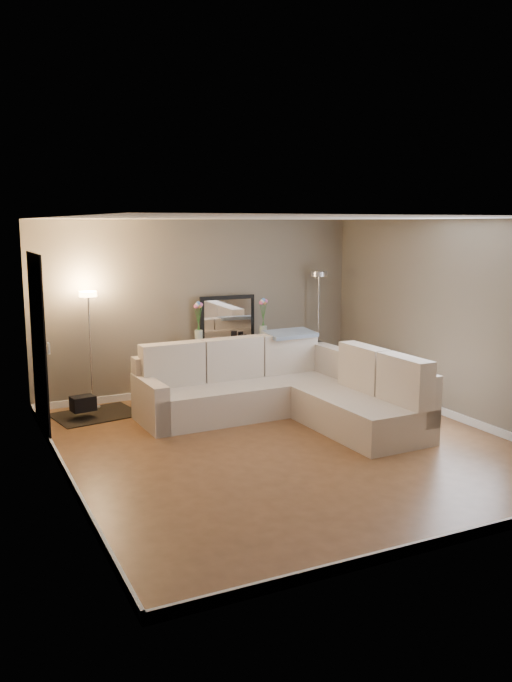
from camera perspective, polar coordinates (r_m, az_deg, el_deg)
name	(u,v)px	position (r m, az deg, el deg)	size (l,w,h in m)	color
floor	(286,445)	(7.84, 2.55, -8.91)	(5.00, 5.50, 0.01)	brown
ceiling	(287,217)	(7.41, 2.71, 10.54)	(5.00, 5.50, 0.01)	white
wall_back	(200,307)	(10.01, -4.85, 2.89)	(5.00, 0.02, 2.60)	#796E5D
wall_front	(457,389)	(5.30, 16.88, -3.93)	(5.00, 0.02, 2.60)	#796E5D
wall_left	(58,353)	(6.72, -16.60, -1.00)	(0.02, 5.50, 2.60)	#796E5D
wall_right	(458,321)	(8.97, 16.93, 1.66)	(0.02, 5.50, 2.60)	#796E5D
baseboard_back	(202,389)	(10.22, -4.69, -4.10)	(5.00, 0.03, 0.10)	white
baseboard_front	(447,540)	(5.74, 16.05, -16.09)	(5.00, 0.03, 0.10)	white
baseboard_left	(67,475)	(7.07, -15.88, -10.98)	(0.03, 5.50, 0.10)	white
baseboard_right	(451,414)	(9.21, 16.42, -6.07)	(0.03, 5.50, 0.10)	white
doorway	(38,345)	(8.42, -18.17, -0.30)	(0.02, 1.20, 2.20)	black
switch_plate	(49,348)	(7.57, -17.36, -0.60)	(0.02, 0.08, 0.12)	white
sectional_sofa	(284,390)	(8.78, 2.39, -4.26)	(2.93, 2.76, 1.00)	beige
throw_blanket	(290,334)	(9.48, 2.93, 0.63)	(0.72, 0.41, 0.05)	gray
console_table	(227,366)	(9.99, -2.53, -2.16)	(1.24, 0.35, 0.76)	black
leaning_mirror	(228,318)	(10.04, -2.46, 1.96)	(0.88, 0.05, 0.69)	black
table_decor	(232,341)	(9.91, -2.03, -0.01)	(0.52, 0.12, 0.12)	#C86623
flower_vase_left	(199,327)	(9.72, -4.95, 1.22)	(0.14, 0.12, 0.65)	silver
flower_vase_right	(263,322)	(10.12, 0.63, 1.61)	(0.14, 0.12, 0.65)	silver
floor_lamp_lit	(89,327)	(9.31, -14.10, 1.20)	(0.27, 0.27, 1.64)	silver
floor_lamp_unlit	(319,305)	(10.56, 5.39, 3.11)	(0.26, 0.26, 1.80)	silver
charcoal_rug	(96,415)	(9.24, -13.60, -6.16)	(1.07, 0.80, 0.01)	black
black_bag	(83,403)	(9.05, -14.62, -5.20)	(0.30, 0.21, 0.20)	black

